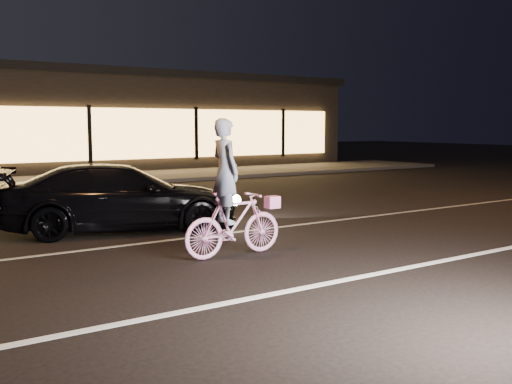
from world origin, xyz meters
TOP-DOWN VIEW (x-y plane):
  - ground at (0.00, 0.00)m, footprint 90.00×90.00m
  - lane_stripe_near at (0.00, -1.50)m, footprint 60.00×0.12m
  - lane_stripe_far at (0.00, 2.00)m, footprint 60.00×0.10m
  - sidewalk at (0.00, 13.00)m, footprint 30.00×4.00m
  - storefront at (0.00, 18.97)m, footprint 25.40×8.42m
  - cyclist at (-2.30, 0.41)m, footprint 1.62×0.56m
  - sedan at (-2.94, 3.30)m, footprint 4.55×2.82m

SIDE VIEW (x-z plane):
  - ground at x=0.00m, z-range 0.00..0.00m
  - lane_stripe_near at x=0.00m, z-range 0.00..0.01m
  - lane_stripe_far at x=0.00m, z-range 0.00..0.01m
  - sidewalk at x=0.00m, z-range 0.00..0.12m
  - sedan at x=-2.94m, z-range 0.00..1.23m
  - cyclist at x=-2.30m, z-range -0.29..1.74m
  - storefront at x=0.00m, z-range 0.05..4.25m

